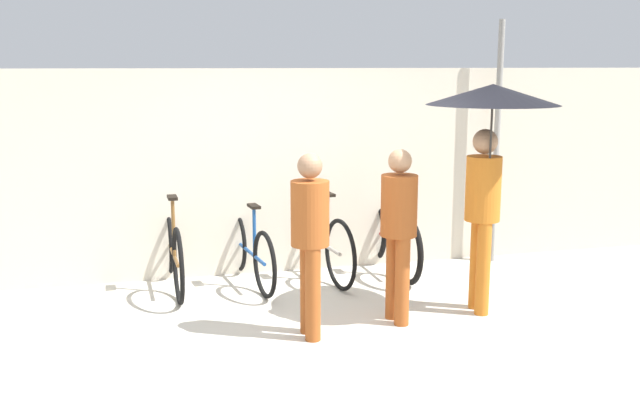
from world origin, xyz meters
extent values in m
plane|color=beige|center=(0.00, 0.00, 0.00)|extent=(30.00, 30.00, 0.00)
cube|color=beige|center=(0.00, 2.25, 1.11)|extent=(10.72, 0.12, 2.23)
torus|color=black|center=(-1.21, 2.40, 0.37)|extent=(0.08, 0.75, 0.75)
torus|color=black|center=(-1.16, 1.36, 0.37)|extent=(0.08, 0.75, 0.75)
cylinder|color=brown|center=(-1.18, 1.88, 0.37)|extent=(0.09, 1.04, 0.04)
cylinder|color=brown|center=(-1.17, 1.70, 0.67)|extent=(0.04, 0.04, 0.59)
cube|color=black|center=(-1.17, 1.70, 0.98)|extent=(0.10, 0.20, 0.03)
cylinder|color=brown|center=(-1.21, 2.40, 0.68)|extent=(0.04, 0.04, 0.61)
cylinder|color=brown|center=(-1.21, 2.40, 0.98)|extent=(0.44, 0.05, 0.03)
torus|color=black|center=(-0.46, 2.33, 0.34)|extent=(0.14, 0.67, 0.67)
torus|color=black|center=(-0.32, 1.34, 0.34)|extent=(0.14, 0.67, 0.67)
cylinder|color=#19478C|center=(-0.39, 1.84, 0.34)|extent=(0.17, 1.00, 0.04)
cylinder|color=#19478C|center=(-0.37, 1.66, 0.59)|extent=(0.04, 0.04, 0.51)
cube|color=black|center=(-0.37, 1.66, 0.86)|extent=(0.12, 0.21, 0.03)
cylinder|color=#19478C|center=(-0.46, 2.33, 0.71)|extent=(0.04, 0.04, 0.74)
cylinder|color=#19478C|center=(-0.46, 2.33, 1.07)|extent=(0.44, 0.09, 0.03)
torus|color=black|center=(0.32, 2.36, 0.37)|extent=(0.15, 0.74, 0.74)
torus|color=black|center=(0.46, 1.39, 0.37)|extent=(0.15, 0.74, 0.74)
cylinder|color=#A59E93|center=(0.39, 1.87, 0.37)|extent=(0.17, 0.98, 0.04)
cylinder|color=#A59E93|center=(0.42, 1.70, 0.65)|extent=(0.04, 0.04, 0.56)
cube|color=black|center=(0.42, 1.70, 0.94)|extent=(0.12, 0.21, 0.03)
cylinder|color=#A59E93|center=(0.32, 2.36, 0.72)|extent=(0.04, 0.04, 0.71)
cylinder|color=#A59E93|center=(0.32, 2.36, 1.08)|extent=(0.44, 0.09, 0.03)
torus|color=black|center=(1.17, 2.40, 0.36)|extent=(0.08, 0.73, 0.73)
torus|color=black|center=(1.20, 1.40, 0.36)|extent=(0.08, 0.73, 0.73)
cylinder|color=maroon|center=(1.18, 1.90, 0.36)|extent=(0.06, 1.00, 0.04)
cylinder|color=maroon|center=(1.19, 1.72, 0.60)|extent=(0.04, 0.04, 0.47)
cube|color=black|center=(1.19, 1.72, 0.85)|extent=(0.10, 0.20, 0.03)
cylinder|color=maroon|center=(1.17, 2.40, 0.73)|extent=(0.04, 0.04, 0.74)
cylinder|color=maroon|center=(1.17, 2.40, 1.10)|extent=(0.44, 0.04, 0.03)
cylinder|color=#9E4C1E|center=(-0.13, 0.32, 0.40)|extent=(0.13, 0.13, 0.80)
cylinder|color=#9E4C1E|center=(-0.13, 0.14, 0.40)|extent=(0.13, 0.13, 0.80)
cylinder|color=#9E4C1E|center=(-0.13, 0.23, 1.07)|extent=(0.32, 0.32, 0.54)
sphere|color=#997051|center=(-0.13, 0.23, 1.46)|extent=(0.21, 0.21, 0.21)
cylinder|color=#9E4C1E|center=(0.69, 0.47, 0.40)|extent=(0.13, 0.13, 0.79)
cylinder|color=#9E4C1E|center=(0.71, 0.29, 0.40)|extent=(0.13, 0.13, 0.79)
cylinder|color=#9E4C1E|center=(0.70, 0.38, 1.06)|extent=(0.32, 0.32, 0.54)
sphere|color=tan|center=(0.70, 0.38, 1.45)|extent=(0.21, 0.21, 0.21)
cylinder|color=#C66B1E|center=(1.55, 0.54, 0.43)|extent=(0.13, 0.13, 0.87)
cylinder|color=#C66B1E|center=(1.53, 0.37, 0.43)|extent=(0.13, 0.13, 0.87)
cylinder|color=#C66B1E|center=(1.54, 0.46, 1.16)|extent=(0.32, 0.32, 0.59)
sphere|color=tan|center=(1.54, 0.46, 1.59)|extent=(0.23, 0.23, 0.23)
cylinder|color=#332D28|center=(1.52, 0.32, 1.56)|extent=(0.02, 0.02, 0.73)
cone|color=black|center=(1.52, 0.32, 2.01)|extent=(1.16, 1.16, 0.18)
cylinder|color=gray|center=(2.49, 2.00, 1.38)|extent=(0.07, 0.07, 2.76)
camera|label=1|loc=(-1.47, -5.33, 2.27)|focal=40.00mm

